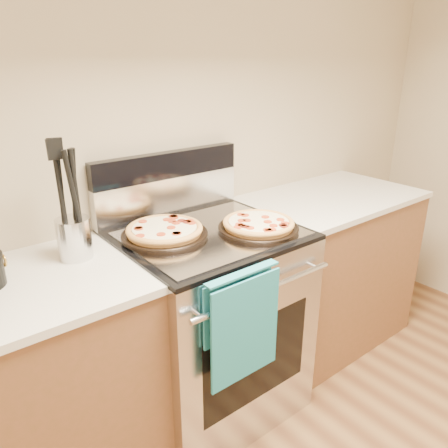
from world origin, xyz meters
TOP-DOWN VIEW (x-y plane):
  - wall_back at (0.00, 2.00)m, footprint 4.00×0.00m
  - range_body at (0.00, 1.65)m, footprint 0.76×0.68m
  - oven_window at (0.00, 1.31)m, footprint 0.56×0.01m
  - cooktop at (0.00, 1.65)m, footprint 0.76×0.68m
  - backsplash_lower at (0.00, 1.96)m, footprint 0.76×0.06m
  - backsplash_upper at (0.00, 1.96)m, footprint 0.76×0.06m
  - oven_handle at (0.00, 1.27)m, footprint 0.70×0.03m
  - dish_towel at (-0.12, 1.27)m, footprint 0.32×0.05m
  - foil_sheet at (0.00, 1.62)m, footprint 0.70×0.55m
  - cabinet_left at (-0.88, 1.68)m, footprint 1.00×0.62m
  - cabinet_right at (0.88, 1.68)m, footprint 1.00×0.62m
  - countertop_right at (0.88, 1.68)m, footprint 1.02×0.64m
  - pepperoni_pizza_back at (-0.18, 1.71)m, footprint 0.46×0.46m
  - pepperoni_pizza_front at (0.18, 1.52)m, footprint 0.40×0.40m
  - utensil_crock at (-0.53, 1.78)m, footprint 0.14×0.14m

SIDE VIEW (x-z plane):
  - cabinet_left at x=-0.88m, z-range 0.00..0.88m
  - cabinet_right at x=0.88m, z-range 0.00..0.88m
  - range_body at x=0.00m, z-range 0.00..0.90m
  - oven_window at x=0.00m, z-range 0.25..0.65m
  - dish_towel at x=-0.12m, z-range 0.49..0.91m
  - oven_handle at x=0.00m, z-range 0.79..0.81m
  - countertop_right at x=0.88m, z-range 0.88..0.91m
  - cooktop at x=0.00m, z-range 0.90..0.92m
  - foil_sheet at x=0.00m, z-range 0.92..0.93m
  - pepperoni_pizza_front at x=0.18m, z-range 0.93..0.97m
  - pepperoni_pizza_back at x=-0.18m, z-range 0.93..0.97m
  - utensil_crock at x=-0.53m, z-range 0.91..1.07m
  - backsplash_lower at x=0.00m, z-range 0.92..1.10m
  - backsplash_upper at x=0.00m, z-range 1.10..1.22m
  - wall_back at x=0.00m, z-range -0.65..3.35m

